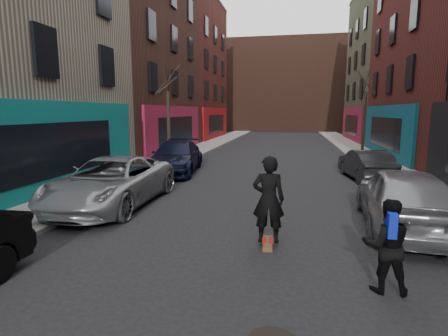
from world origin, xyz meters
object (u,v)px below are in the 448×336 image
at_px(parked_left_far, 112,182).
at_px(parked_left_end, 176,157).
at_px(pedestrian, 386,245).
at_px(tree_right_far, 365,105).
at_px(skateboarder, 268,199).
at_px(tree_left_far, 168,107).
at_px(parked_right_far, 403,197).
at_px(parked_right_end, 366,165).
at_px(skateboard, 268,243).

distance_m(parked_left_far, parked_left_end, 6.54).
distance_m(parked_left_end, pedestrian, 13.19).
height_order(tree_right_far, skateboarder, tree_right_far).
relative_size(tree_left_far, tree_right_far, 0.96).
height_order(tree_left_far, parked_right_far, tree_left_far).
distance_m(parked_left_end, parked_right_end, 9.20).
xyz_separation_m(tree_left_far, tree_right_far, (12.40, 6.00, 0.15)).
xyz_separation_m(parked_right_far, skateboarder, (-3.43, -1.93, 0.26)).
xyz_separation_m(parked_left_far, parked_right_far, (8.78, -0.68, 0.05)).
relative_size(parked_left_far, pedestrian, 3.47).
bearing_deg(skateboard, skateboarder, 0.00).
relative_size(skateboarder, pedestrian, 1.22).
distance_m(parked_right_far, skateboard, 4.02).
distance_m(parked_right_end, skateboarder, 9.79).
relative_size(tree_right_far, skateboarder, 3.35).
bearing_deg(skateboarder, parked_right_end, -116.78).
distance_m(tree_right_far, parked_left_far, 19.45).
relative_size(tree_left_far, parked_left_far, 1.13).
xyz_separation_m(tree_left_far, parked_left_far, (1.60, -9.95, -2.58)).
distance_m(tree_left_far, parked_right_far, 15.07).
bearing_deg(parked_left_far, tree_right_far, 55.07).
bearing_deg(tree_left_far, parked_left_end, -64.86).
bearing_deg(parked_left_end, pedestrian, -62.56).
bearing_deg(tree_right_far, parked_right_far, -96.92).
distance_m(tree_left_far, tree_right_far, 13.78).
relative_size(parked_left_end, skateboard, 6.86).
bearing_deg(parked_right_end, pedestrian, 73.31).
height_order(tree_right_far, parked_left_end, tree_right_far).
relative_size(parked_left_end, skateboarder, 2.70).
bearing_deg(skateboard, pedestrian, -42.18).
xyz_separation_m(parked_left_end, skateboarder, (5.35, -9.14, 0.32)).
xyz_separation_m(tree_right_far, skateboard, (-5.45, -18.55, -3.48)).
bearing_deg(tree_right_far, skateboard, -106.37).
bearing_deg(parked_left_end, parked_right_far, -46.58).
bearing_deg(parked_right_end, tree_right_far, -107.11).
relative_size(skateboard, skateboarder, 0.39).
bearing_deg(parked_right_far, pedestrian, 75.64).
relative_size(tree_right_far, parked_right_far, 1.36).
bearing_deg(parked_right_far, parked_left_far, 0.80).
bearing_deg(parked_left_end, tree_right_far, 33.89).
height_order(parked_left_far, skateboarder, skateboarder).
xyz_separation_m(parked_left_end, pedestrian, (7.49, -10.85, 0.04)).
bearing_deg(skateboarder, pedestrian, 137.82).
distance_m(parked_right_end, pedestrian, 10.84).
height_order(parked_right_far, parked_right_end, parked_right_far).
height_order(parked_right_end, pedestrian, pedestrian).
bearing_deg(pedestrian, skateboard, -37.58).
height_order(parked_right_end, skateboarder, skateboarder).
height_order(skateboard, pedestrian, pedestrian).
xyz_separation_m(parked_right_end, pedestrian, (-1.71, -10.70, 0.15)).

